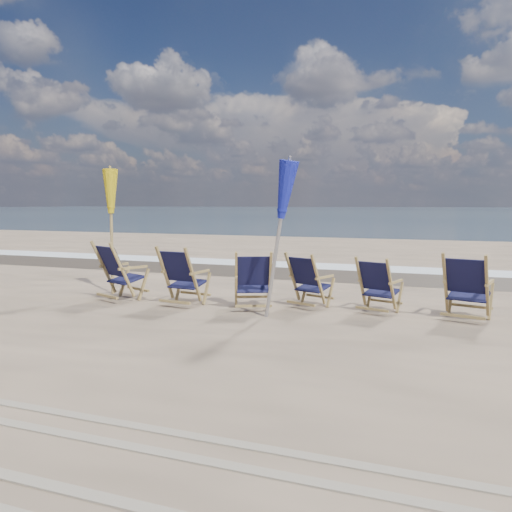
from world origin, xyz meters
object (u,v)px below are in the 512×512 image
at_px(beach_chair_1, 193,278).
at_px(umbrella_yellow, 110,198).
at_px(beach_chair_5, 487,289).
at_px(beach_chair_2, 270,281).
at_px(umbrella_blue, 277,197).
at_px(beach_chair_4, 391,287).
at_px(beach_chair_3, 318,282).
at_px(beach_chair_0, 122,273).

xyz_separation_m(beach_chair_1, umbrella_yellow, (-2.15, 0.76, 1.34)).
distance_m(beach_chair_5, umbrella_yellow, 6.82).
distance_m(beach_chair_2, umbrella_blue, 1.48).
xyz_separation_m(beach_chair_2, beach_chair_4, (1.90, 0.25, -0.04)).
bearing_deg(umbrella_blue, beach_chair_4, 25.67).
height_order(beach_chair_3, umbrella_blue, umbrella_blue).
height_order(beach_chair_0, beach_chair_5, beach_chair_0).
bearing_deg(beach_chair_1, beach_chair_4, -163.51).
distance_m(beach_chair_4, beach_chair_5, 1.36).
bearing_deg(umbrella_yellow, beach_chair_5, -2.61).
height_order(beach_chair_1, beach_chair_2, beach_chair_1).
relative_size(beach_chair_2, beach_chair_3, 1.05).
height_order(beach_chair_0, beach_chair_1, beach_chair_0).
relative_size(umbrella_yellow, umbrella_blue, 1.00).
xyz_separation_m(beach_chair_5, umbrella_yellow, (-6.68, 0.30, 1.34)).
relative_size(beach_chair_1, umbrella_yellow, 0.44).
xyz_separation_m(beach_chair_2, umbrella_blue, (0.28, -0.53, 1.36)).
bearing_deg(beach_chair_1, umbrella_blue, 177.76).
distance_m(beach_chair_1, beach_chair_4, 3.22).
relative_size(beach_chair_3, beach_chair_5, 0.91).
relative_size(beach_chair_0, beach_chair_4, 1.18).
distance_m(beach_chair_0, beach_chair_2, 2.64).
xyz_separation_m(beach_chair_1, beach_chair_2, (1.27, 0.28, -0.03)).
xyz_separation_m(beach_chair_2, beach_chair_5, (3.25, 0.18, 0.02)).
height_order(beach_chair_3, umbrella_yellow, umbrella_yellow).
bearing_deg(umbrella_yellow, umbrella_blue, -15.30).
distance_m(beach_chair_0, beach_chair_5, 5.90).
relative_size(beach_chair_2, umbrella_blue, 0.42).
bearing_deg(beach_chair_1, beach_chair_0, 9.40).
bearing_deg(umbrella_yellow, beach_chair_2, -8.05).
bearing_deg(beach_chair_0, umbrella_yellow, -23.48).
bearing_deg(beach_chair_4, umbrella_blue, 43.38).
relative_size(beach_chair_2, umbrella_yellow, 0.41).
bearing_deg(umbrella_blue, beach_chair_1, 170.76).
relative_size(beach_chair_3, beach_chair_4, 1.02).
xyz_separation_m(beach_chair_4, umbrella_blue, (-1.63, -0.78, 1.39)).
bearing_deg(beach_chair_0, beach_chair_4, -150.50).
relative_size(beach_chair_2, beach_chair_4, 1.08).
height_order(beach_chair_4, beach_chair_5, beach_chair_5).
bearing_deg(beach_chair_1, umbrella_yellow, -12.45).
bearing_deg(umbrella_blue, beach_chair_3, 60.14).
height_order(beach_chair_3, beach_chair_4, beach_chair_3).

